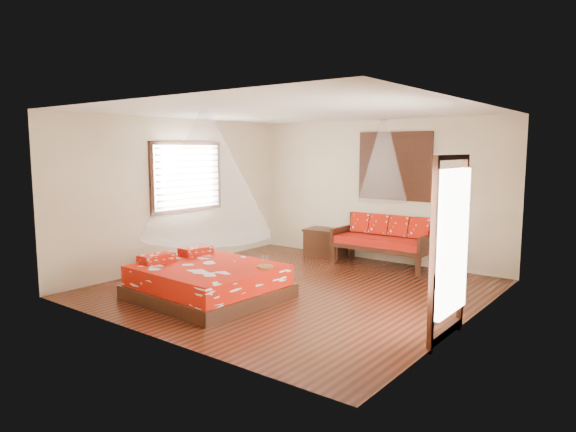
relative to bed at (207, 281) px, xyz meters
name	(u,v)px	position (x,y,z in m)	size (l,w,h in m)	color
room	(294,202)	(0.72, 1.21, 1.15)	(5.54, 5.54, 2.84)	black
bed	(207,281)	(0.00, 0.00, 0.00)	(2.11, 1.92, 0.63)	black
daybed	(385,239)	(1.11, 3.60, 0.27)	(1.87, 0.83, 0.96)	black
storage_chest	(326,242)	(-0.27, 3.66, 0.04)	(0.91, 0.71, 0.57)	black
shutter_panel	(394,166)	(1.11, 3.93, 1.65)	(1.52, 0.06, 1.32)	black
window_left	(187,177)	(-1.99, 1.41, 1.45)	(0.10, 1.74, 1.34)	black
glazed_door	(448,248)	(3.44, 0.61, 0.82)	(0.08, 1.02, 2.16)	black
wine_tray	(265,264)	(0.81, 0.39, 0.30)	(0.24, 0.24, 0.20)	brown
mosquito_net_main	(206,175)	(0.02, 0.00, 1.60)	(1.93, 1.93, 1.80)	white
mosquito_net_daybed	(383,161)	(1.11, 3.46, 1.75)	(0.91, 0.91, 1.50)	white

